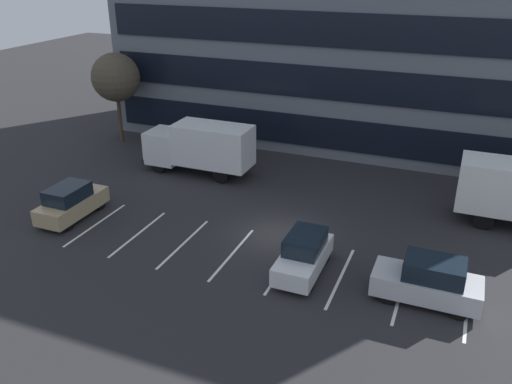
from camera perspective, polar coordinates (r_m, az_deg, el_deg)
ground_plane at (r=28.80m, az=2.25°, el=-4.59°), size 120.00×120.00×0.00m
office_building at (r=42.81m, az=11.17°, el=17.35°), size 37.35×11.67×18.00m
lot_markings at (r=26.59m, az=0.19°, el=-7.25°), size 19.74×5.40×0.01m
box_truck_white at (r=36.18m, az=-6.01°, el=4.95°), size 7.58×2.51×3.51m
suv_silver at (r=24.36m, az=18.03°, el=-9.09°), size 4.59×1.94×2.07m
suv_tan at (r=31.97m, az=-19.25°, el=-1.03°), size 1.87×4.40×1.99m
suv_white at (r=25.30m, az=5.15°, el=-6.68°), size 1.82×4.28×1.94m
bare_tree at (r=43.19m, az=-14.84°, el=11.80°), size 3.72×3.72×6.98m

